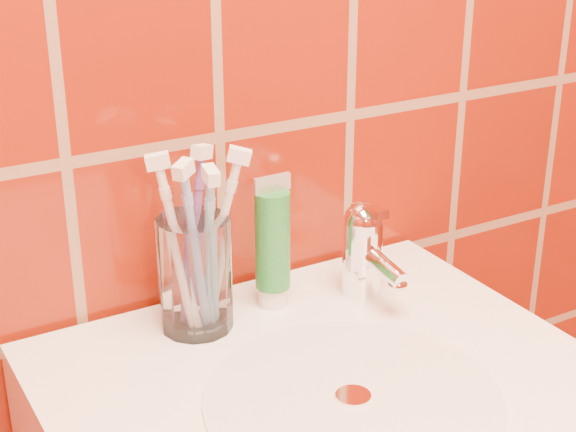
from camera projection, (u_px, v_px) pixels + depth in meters
glass_tumbler at (195, 274)px, 0.98m from camera, size 0.11×0.11×0.13m
toothpaste_tube at (273, 246)px, 1.03m from camera, size 0.05×0.04×0.16m
faucet at (365, 247)px, 1.06m from camera, size 0.05×0.11×0.12m
toothbrush_0 at (218, 239)px, 0.98m from camera, size 0.12×0.11×0.22m
toothbrush_1 at (195, 237)px, 0.99m from camera, size 0.10×0.09×0.22m
toothbrush_2 at (209, 251)px, 0.96m from camera, size 0.04×0.10×0.21m
toothbrush_3 at (178, 247)px, 0.95m from camera, size 0.09×0.08×0.22m
toothbrush_4 at (195, 251)px, 0.95m from camera, size 0.09×0.09×0.22m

